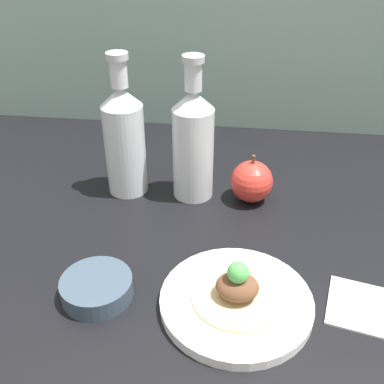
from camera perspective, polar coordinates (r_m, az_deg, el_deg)
ground_plane at (r=78.06cm, az=0.68°, el=-8.91°), size 180.00×110.00×4.00cm
plate at (r=67.75cm, az=5.63°, el=-13.55°), size 22.38×22.38×1.99cm
plated_food at (r=65.94cm, az=5.75°, el=-12.02°), size 13.12×13.12×6.49cm
cider_bottle_left at (r=88.58cm, az=-8.59°, el=6.77°), size 7.97×7.97×28.13cm
cider_bottle_right at (r=86.07cm, az=0.14°, el=6.35°), size 7.97×7.97×28.13cm
apple at (r=88.52cm, az=7.58°, el=1.33°), size 8.33×8.33×9.92cm
dipping_bowl at (r=70.04cm, az=-11.99°, el=-11.78°), size 10.78×10.78×3.12cm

